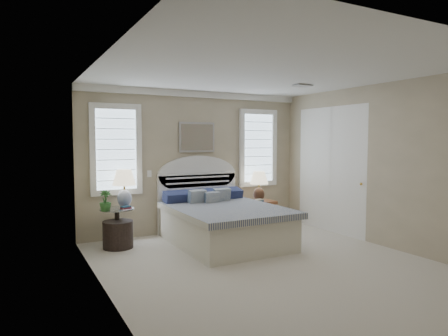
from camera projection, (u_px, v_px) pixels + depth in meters
floor at (269, 265)px, 5.64m from camera, size 4.50×5.00×0.01m
ceiling at (271, 72)px, 5.45m from camera, size 4.50×5.00×0.01m
wall_back at (196, 161)px, 7.74m from camera, size 4.50×0.02×2.70m
wall_left at (105, 177)px, 4.49m from camera, size 0.02×5.00×2.70m
wall_right at (382, 165)px, 6.60m from camera, size 0.02×5.00×2.70m
crown_molding at (197, 94)px, 7.62m from camera, size 4.50×0.08×0.12m
hvac_vent at (302, 86)px, 6.72m from camera, size 0.30×0.20×0.02m
switch_plate at (149, 174)px, 7.30m from camera, size 0.08×0.01×0.12m
window_left at (116, 149)px, 6.98m from camera, size 0.90×0.06×1.60m
window_right at (258, 148)px, 8.37m from camera, size 0.90×0.06×1.60m
painting at (197, 137)px, 7.68m from camera, size 0.74×0.04×0.58m
closet_door at (330, 170)px, 7.66m from camera, size 0.02×1.80×2.40m
bed at (221, 220)px, 6.89m from camera, size 1.72×2.28×1.47m
side_table_left at (117, 223)px, 6.64m from camera, size 0.56×0.56×0.63m
nightstand_right at (262, 208)px, 8.11m from camera, size 0.50×0.40×0.53m
floor_pot at (118, 234)px, 6.52m from camera, size 0.62×0.62×0.44m
lamp_left at (124, 184)px, 6.77m from camera, size 0.44×0.44×0.64m
lamp_right at (259, 183)px, 8.06m from camera, size 0.46×0.46×0.61m
potted_plant at (105, 201)px, 6.36m from camera, size 0.21×0.21×0.34m
books_left at (126, 207)px, 6.62m from camera, size 0.18×0.15×0.04m
books_right at (259, 201)px, 7.89m from camera, size 0.18×0.14×0.07m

